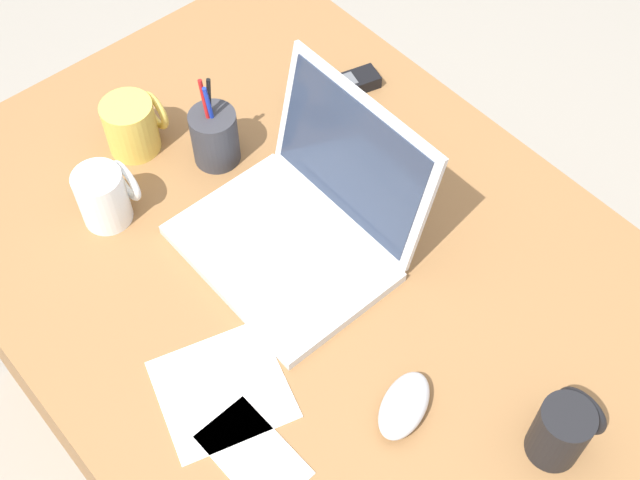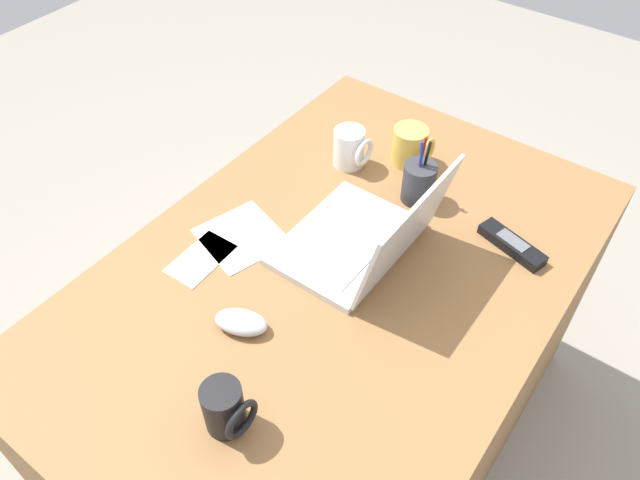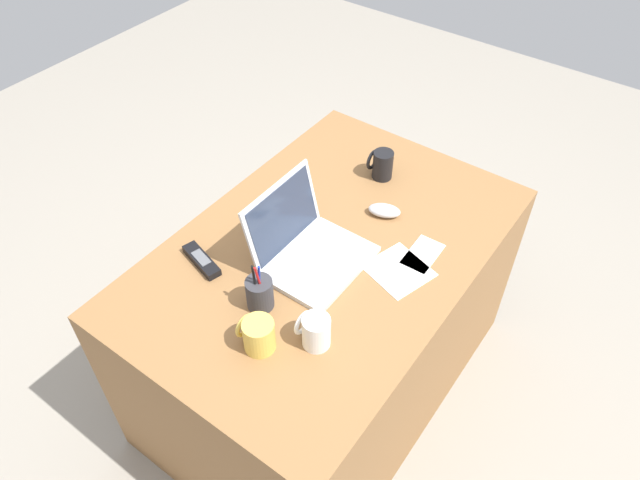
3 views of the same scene
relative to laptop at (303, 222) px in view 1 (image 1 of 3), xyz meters
The scene contains 11 objects.
ground_plane 0.80m from the laptop, 14.29° to the right, with size 6.00×6.00×0.00m, color gray.
desk 0.43m from the laptop, 14.29° to the right, with size 1.31×0.87×0.75m, color olive.
laptop is the anchor object (origin of this frame).
computer_mouse 0.32m from the laptop, 15.04° to the right, with size 0.06×0.11×0.04m, color silver.
coffee_mug_white 0.48m from the laptop, ahead, with size 0.07×0.08×0.10m.
coffee_mug_tall 0.35m from the laptop, 165.82° to the right, with size 0.09×0.10×0.10m.
coffee_mug_spare 0.31m from the laptop, 139.95° to the right, with size 0.08×0.09×0.10m.
cordless_phone 0.33m from the laptop, 129.41° to the left, with size 0.09×0.17×0.03m.
pen_holder 0.23m from the laptop, behind, with size 0.08×0.08×0.17m.
paper_note_near_laptop 0.28m from the laptop, 64.35° to the right, with size 0.17×0.17×0.00m, color white.
paper_note_left 0.36m from the laptop, 51.13° to the right, with size 0.15×0.09×0.00m, color white.
Camera 1 is at (0.52, -0.46, 1.81)m, focal length 46.73 mm.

